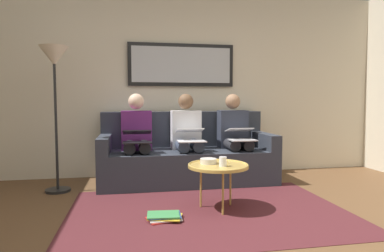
{
  "coord_description": "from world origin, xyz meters",
  "views": [
    {
      "loc": [
        0.71,
        2.15,
        1.04
      ],
      "look_at": [
        0.0,
        -1.7,
        0.75
      ],
      "focal_mm": 31.11,
      "sensor_mm": 36.0,
      "label": 1
    }
  ],
  "objects_px": {
    "bowl": "(208,161)",
    "standing_lamp": "(54,72)",
    "person_middle": "(187,135)",
    "person_right": "(137,136)",
    "framed_mirror": "(182,65)",
    "coffee_table": "(218,166)",
    "laptop_black": "(137,137)",
    "person_left": "(235,134)",
    "laptop_silver": "(241,134)",
    "couch": "(186,157)",
    "cup": "(223,162)",
    "magazine_stack": "(164,217)",
    "laptop_white": "(190,135)"
  },
  "relations": [
    {
      "from": "coffee_table",
      "to": "person_right",
      "type": "xyz_separation_m",
      "value": [
        0.75,
        -1.15,
        0.19
      ]
    },
    {
      "from": "person_middle",
      "to": "person_right",
      "type": "distance_m",
      "value": 0.64
    },
    {
      "from": "magazine_stack",
      "to": "standing_lamp",
      "type": "bearing_deg",
      "value": -45.87
    },
    {
      "from": "laptop_black",
      "to": "framed_mirror",
      "type": "bearing_deg",
      "value": -132.34
    },
    {
      "from": "person_left",
      "to": "laptop_black",
      "type": "height_order",
      "value": "person_left"
    },
    {
      "from": "magazine_stack",
      "to": "person_left",
      "type": "bearing_deg",
      "value": -128.4
    },
    {
      "from": "laptop_white",
      "to": "coffee_table",
      "type": "bearing_deg",
      "value": 96.68
    },
    {
      "from": "person_middle",
      "to": "person_right",
      "type": "height_order",
      "value": "same"
    },
    {
      "from": "couch",
      "to": "person_right",
      "type": "bearing_deg",
      "value": 6.13
    },
    {
      "from": "person_left",
      "to": "magazine_stack",
      "type": "bearing_deg",
      "value": 51.6
    },
    {
      "from": "coffee_table",
      "to": "standing_lamp",
      "type": "distance_m",
      "value": 2.13
    },
    {
      "from": "couch",
      "to": "person_middle",
      "type": "xyz_separation_m",
      "value": [
        0.0,
        0.07,
        0.3
      ]
    },
    {
      "from": "laptop_black",
      "to": "magazine_stack",
      "type": "xyz_separation_m",
      "value": [
        -0.21,
        1.11,
        -0.6
      ]
    },
    {
      "from": "bowl",
      "to": "standing_lamp",
      "type": "distance_m",
      "value": 2.02
    },
    {
      "from": "laptop_silver",
      "to": "laptop_white",
      "type": "height_order",
      "value": "laptop_white"
    },
    {
      "from": "framed_mirror",
      "to": "person_middle",
      "type": "bearing_deg",
      "value": 90.0
    },
    {
      "from": "laptop_silver",
      "to": "standing_lamp",
      "type": "height_order",
      "value": "standing_lamp"
    },
    {
      "from": "magazine_stack",
      "to": "person_middle",
      "type": "bearing_deg",
      "value": -107.7
    },
    {
      "from": "cup",
      "to": "person_right",
      "type": "height_order",
      "value": "person_right"
    },
    {
      "from": "standing_lamp",
      "to": "person_right",
      "type": "bearing_deg",
      "value": -167.67
    },
    {
      "from": "coffee_table",
      "to": "bowl",
      "type": "bearing_deg",
      "value": -44.27
    },
    {
      "from": "magazine_stack",
      "to": "couch",
      "type": "bearing_deg",
      "value": -106.89
    },
    {
      "from": "person_middle",
      "to": "bowl",
      "type": "bearing_deg",
      "value": 91.5
    },
    {
      "from": "person_left",
      "to": "laptop_black",
      "type": "bearing_deg",
      "value": 10.85
    },
    {
      "from": "person_left",
      "to": "laptop_silver",
      "type": "xyz_separation_m",
      "value": [
        -0.0,
        0.24,
        0.02
      ]
    },
    {
      "from": "framed_mirror",
      "to": "couch",
      "type": "bearing_deg",
      "value": 90.0
    },
    {
      "from": "coffee_table",
      "to": "person_middle",
      "type": "distance_m",
      "value": 1.17
    },
    {
      "from": "cup",
      "to": "person_left",
      "type": "xyz_separation_m",
      "value": [
        -0.51,
        -1.23,
        0.13
      ]
    },
    {
      "from": "coffee_table",
      "to": "person_middle",
      "type": "bearing_deg",
      "value": -84.7
    },
    {
      "from": "laptop_black",
      "to": "magazine_stack",
      "type": "distance_m",
      "value": 1.27
    },
    {
      "from": "coffee_table",
      "to": "laptop_silver",
      "type": "xyz_separation_m",
      "value": [
        -0.53,
        -0.91,
        0.21
      ]
    },
    {
      "from": "bowl",
      "to": "person_middle",
      "type": "height_order",
      "value": "person_middle"
    },
    {
      "from": "framed_mirror",
      "to": "person_middle",
      "type": "height_order",
      "value": "framed_mirror"
    },
    {
      "from": "person_middle",
      "to": "magazine_stack",
      "type": "bearing_deg",
      "value": 72.3
    },
    {
      "from": "coffee_table",
      "to": "standing_lamp",
      "type": "relative_size",
      "value": 0.35
    },
    {
      "from": "person_right",
      "to": "laptop_black",
      "type": "xyz_separation_m",
      "value": [
        0.0,
        0.25,
        0.02
      ]
    },
    {
      "from": "framed_mirror",
      "to": "person_right",
      "type": "xyz_separation_m",
      "value": [
        0.64,
        0.46,
        -0.94
      ]
    },
    {
      "from": "person_middle",
      "to": "laptop_black",
      "type": "relative_size",
      "value": 3.36
    },
    {
      "from": "framed_mirror",
      "to": "person_right",
      "type": "distance_m",
      "value": 1.23
    },
    {
      "from": "person_middle",
      "to": "cup",
      "type": "bearing_deg",
      "value": 96.06
    },
    {
      "from": "framed_mirror",
      "to": "cup",
      "type": "bearing_deg",
      "value": 94.42
    },
    {
      "from": "coffee_table",
      "to": "person_left",
      "type": "distance_m",
      "value": 1.28
    },
    {
      "from": "person_left",
      "to": "magazine_stack",
      "type": "relative_size",
      "value": 3.4
    },
    {
      "from": "laptop_silver",
      "to": "person_right",
      "type": "height_order",
      "value": "person_right"
    },
    {
      "from": "person_right",
      "to": "laptop_black",
      "type": "bearing_deg",
      "value": 90.0
    },
    {
      "from": "couch",
      "to": "laptop_white",
      "type": "xyz_separation_m",
      "value": [
        0.0,
        0.31,
        0.32
      ]
    },
    {
      "from": "standing_lamp",
      "to": "laptop_black",
      "type": "bearing_deg",
      "value": 177.08
    },
    {
      "from": "couch",
      "to": "person_middle",
      "type": "height_order",
      "value": "person_middle"
    },
    {
      "from": "framed_mirror",
      "to": "person_middle",
      "type": "relative_size",
      "value": 1.3
    },
    {
      "from": "framed_mirror",
      "to": "laptop_black",
      "type": "xyz_separation_m",
      "value": [
        0.64,
        0.7,
        -0.92
      ]
    }
  ]
}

